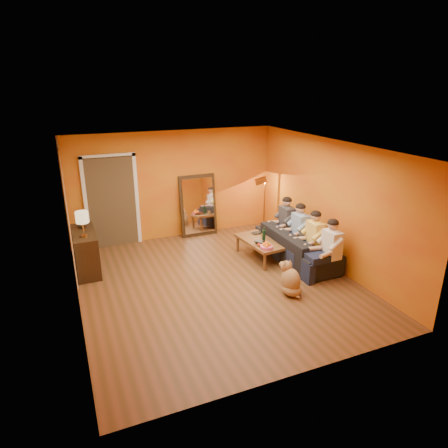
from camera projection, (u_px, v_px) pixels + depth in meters
name	position (u px, v px, depth m)	size (l,w,h in m)	color
room_shell	(210.00, 214.00, 7.55)	(5.00, 5.50, 2.60)	brown
white_accent	(67.00, 209.00, 7.83)	(0.02, 1.90, 2.58)	white
doorway_recess	(111.00, 201.00, 9.22)	(1.06, 0.30, 2.10)	#3F2D19
door_jamb_left	(86.00, 205.00, 8.90)	(0.08, 0.06, 2.20)	white
door_jamb_right	(137.00, 200.00, 9.32)	(0.08, 0.06, 2.20)	white
door_header	(107.00, 156.00, 8.75)	(1.22, 0.06, 0.08)	white
mirror_frame	(198.00, 205.00, 9.89)	(0.92, 0.06, 1.52)	#322110
mirror_glass	(199.00, 206.00, 9.86)	(0.78, 0.02, 1.36)	white
sideboard	(86.00, 251.00, 8.05)	(0.44, 1.18, 0.85)	#322110
table_lamp	(83.00, 224.00, 7.56)	(0.24, 0.24, 0.51)	beige
sofa	(296.00, 245.00, 8.62)	(0.87, 2.22, 0.65)	black
coffee_table	(260.00, 249.00, 8.69)	(0.62, 1.22, 0.42)	brown
floor_lamp	(264.00, 206.00, 9.97)	(0.30, 0.24, 1.44)	#BE7C37
dog	(291.00, 278.00, 7.20)	(0.34, 0.53, 0.63)	#A4754A
person_far_left	(331.00, 249.00, 7.70)	(0.70, 0.44, 1.22)	beige
person_mid_left	(315.00, 239.00, 8.18)	(0.70, 0.44, 1.22)	#E8C04D
person_mid_right	(300.00, 230.00, 8.65)	(0.70, 0.44, 1.22)	#82A0C9
person_far_right	(287.00, 223.00, 9.13)	(0.70, 0.44, 1.22)	#37363B
fruit_bowl	(267.00, 245.00, 8.17)	(0.26, 0.26, 0.16)	#D14A72
wine_bottle	(264.00, 234.00, 8.55)	(0.07, 0.07, 0.31)	black
tumbler	(263.00, 236.00, 8.76)	(0.09, 0.09, 0.08)	#B27F3F
laptop	(260.00, 233.00, 8.99)	(0.34, 0.22, 0.03)	black
book_lower	(257.00, 244.00, 8.38)	(0.20, 0.27, 0.03)	#322110
book_mid	(258.00, 243.00, 8.38)	(0.18, 0.24, 0.02)	red
book_upper	(258.00, 243.00, 8.36)	(0.15, 0.20, 0.02)	black
vase	(82.00, 223.00, 8.09)	(0.20, 0.20, 0.20)	#322110
flowers	(80.00, 213.00, 8.01)	(0.17, 0.17, 0.39)	red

